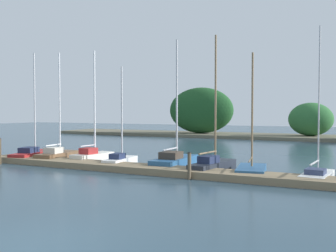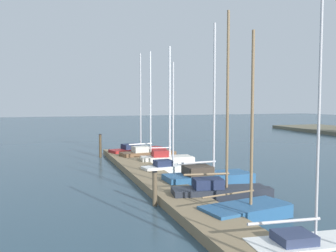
% 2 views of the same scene
% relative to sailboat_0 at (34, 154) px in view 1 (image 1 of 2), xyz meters
% --- Properties ---
extents(ground, '(160.00, 160.00, 0.00)m').
position_rel_sailboat_0_xyz_m(ground, '(12.66, -12.51, -0.39)').
color(ground, '#2D4756').
extents(dock_pier, '(28.49, 1.80, 0.35)m').
position_rel_sailboat_0_xyz_m(dock_pier, '(12.66, -1.38, -0.21)').
color(dock_pier, '#847051').
rests_on(dock_pier, ground).
extents(sailboat_0, '(2.14, 4.33, 7.27)m').
position_rel_sailboat_0_xyz_m(sailboat_0, '(0.00, 0.00, 0.00)').
color(sailboat_0, maroon).
rests_on(sailboat_0, ground).
extents(sailboat_1, '(1.60, 3.83, 7.16)m').
position_rel_sailboat_0_xyz_m(sailboat_1, '(2.07, 0.17, 0.01)').
color(sailboat_1, brown).
rests_on(sailboat_1, ground).
extents(sailboat_2, '(1.41, 3.31, 7.18)m').
position_rel_sailboat_0_xyz_m(sailboat_2, '(4.51, 0.70, 0.07)').
color(sailboat_2, silver).
rests_on(sailboat_2, ground).
extents(sailboat_3, '(1.18, 3.21, 5.98)m').
position_rel_sailboat_0_xyz_m(sailboat_3, '(7.06, 0.05, -0.01)').
color(sailboat_3, white).
rests_on(sailboat_3, ground).
extents(sailboat_4, '(1.43, 4.35, 7.46)m').
position_rel_sailboat_0_xyz_m(sailboat_4, '(10.31, 0.86, 0.03)').
color(sailboat_4, '#285684').
rests_on(sailboat_4, ground).
extents(sailboat_5, '(1.57, 4.07, 7.38)m').
position_rel_sailboat_0_xyz_m(sailboat_5, '(12.89, 0.22, 0.06)').
color(sailboat_5, '#232833').
rests_on(sailboat_5, ground).
extents(sailboat_6, '(1.87, 3.50, 6.29)m').
position_rel_sailboat_0_xyz_m(sailboat_6, '(14.97, 0.18, -0.07)').
color(sailboat_6, '#285684').
rests_on(sailboat_6, ground).
extents(sailboat_7, '(1.40, 3.49, 7.35)m').
position_rel_sailboat_0_xyz_m(sailboat_7, '(18.13, 0.13, -0.09)').
color(sailboat_7, white).
rests_on(sailboat_7, ground).
extents(mooring_piling_0, '(0.20, 0.20, 1.63)m').
position_rel_sailboat_0_xyz_m(mooring_piling_0, '(-0.09, -2.70, 0.43)').
color(mooring_piling_0, '#4C3D28').
rests_on(mooring_piling_0, ground).
extents(mooring_piling_1, '(0.20, 0.20, 1.32)m').
position_rel_sailboat_0_xyz_m(mooring_piling_1, '(12.60, -2.45, 0.28)').
color(mooring_piling_1, brown).
rests_on(mooring_piling_1, ground).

